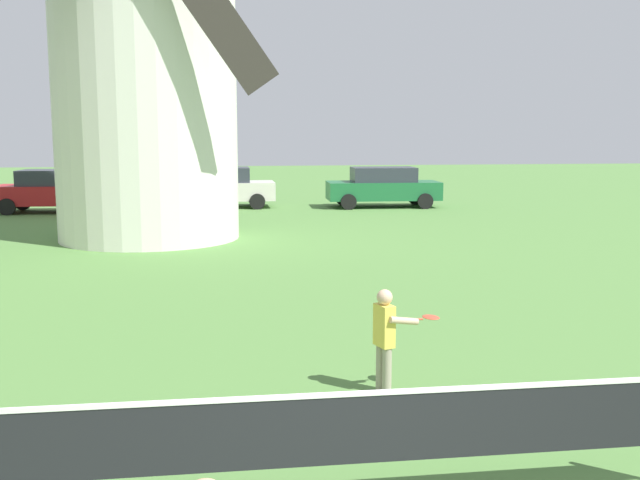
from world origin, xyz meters
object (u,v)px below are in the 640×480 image
object	(u,v)px
windmill	(143,12)
parked_car_cream	(217,187)
tennis_net	(355,429)
parked_car_green	(383,186)
parked_car_red	(54,190)
player_far	(386,334)

from	to	relation	value
windmill	parked_car_cream	xyz separation A→B (m)	(1.84, 8.14, -5.30)
windmill	tennis_net	xyz separation A→B (m)	(2.92, -15.45, -5.43)
windmill	parked_car_green	xyz separation A→B (m)	(8.30, 7.47, -5.30)
parked_car_cream	parked_car_green	size ratio (longest dim) A/B	1.00
windmill	parked_car_green	bearing A→B (deg)	41.99
parked_car_cream	parked_car_red	bearing A→B (deg)	-171.48
windmill	parked_car_green	size ratio (longest dim) A/B	2.95
tennis_net	parked_car_green	bearing A→B (deg)	76.80
parked_car_red	parked_car_cream	size ratio (longest dim) A/B	0.97
windmill	tennis_net	distance (m)	16.63
windmill	parked_car_green	distance (m)	12.36
tennis_net	parked_car_cream	distance (m)	23.61
windmill	parked_car_red	size ratio (longest dim) A/B	3.02
player_far	parked_car_red	xyz separation A→B (m)	(-7.84, 20.09, 0.13)
tennis_net	parked_car_red	bearing A→B (deg)	107.13
parked_car_cream	parked_car_green	world-z (taller)	same
parked_car_red	parked_car_green	world-z (taller)	same
tennis_net	player_far	world-z (taller)	player_far
parked_car_cream	windmill	bearing A→B (deg)	-102.76
tennis_net	parked_car_red	distance (m)	23.75
player_far	parked_car_red	size ratio (longest dim) A/B	0.28
windmill	tennis_net	world-z (taller)	windmill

